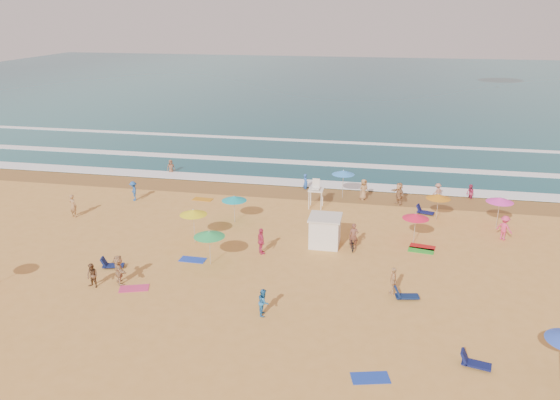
# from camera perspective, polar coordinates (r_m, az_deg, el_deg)

# --- Properties ---
(ground) EXTENTS (220.00, 220.00, 0.00)m
(ground) POSITION_cam_1_polar(r_m,az_deg,el_deg) (37.11, 0.84, -5.40)
(ground) COLOR gold
(ground) RESTS_ON ground
(ocean) EXTENTS (220.00, 140.00, 0.18)m
(ocean) POSITION_cam_1_polar(r_m,az_deg,el_deg) (118.31, 8.38, 11.71)
(ocean) COLOR #0C4756
(ocean) RESTS_ON ground
(wet_sand) EXTENTS (220.00, 220.00, 0.00)m
(wet_sand) POSITION_cam_1_polar(r_m,az_deg,el_deg) (48.60, 3.51, 0.72)
(wet_sand) COLOR olive
(wet_sand) RESTS_ON ground
(surf_foam) EXTENTS (200.00, 18.70, 0.05)m
(surf_foam) POSITION_cam_1_polar(r_m,az_deg,el_deg) (56.93, 4.73, 3.61)
(surf_foam) COLOR white
(surf_foam) RESTS_ON ground
(cabana) EXTENTS (2.00, 2.00, 2.00)m
(cabana) POSITION_cam_1_polar(r_m,az_deg,el_deg) (37.83, 4.72, -3.31)
(cabana) COLOR white
(cabana) RESTS_ON ground
(cabana_roof) EXTENTS (2.20, 2.20, 0.12)m
(cabana_roof) POSITION_cam_1_polar(r_m,az_deg,el_deg) (37.43, 4.76, -1.82)
(cabana_roof) COLOR silver
(cabana_roof) RESTS_ON cabana
(bicycle) EXTENTS (0.87, 1.70, 0.85)m
(bicycle) POSITION_cam_1_polar(r_m,az_deg,el_deg) (37.64, 7.52, -4.50)
(bicycle) COLOR black
(bicycle) RESTS_ON ground
(lifeguard_stand) EXTENTS (1.20, 1.20, 2.10)m
(lifeguard_stand) POSITION_cam_1_polar(r_m,az_deg,el_deg) (44.81, 3.77, 0.48)
(lifeguard_stand) COLOR white
(lifeguard_stand) RESTS_ON ground
(beach_umbrellas) EXTENTS (65.31, 25.67, 0.80)m
(beach_umbrellas) POSITION_cam_1_polar(r_m,az_deg,el_deg) (35.42, 4.57, -2.98)
(beach_umbrellas) COLOR #F737BB
(beach_umbrellas) RESTS_ON ground
(loungers) EXTENTS (46.51, 22.39, 0.34)m
(loungers) POSITION_cam_1_polar(r_m,az_deg,el_deg) (33.06, 15.32, -9.13)
(loungers) COLOR #0F1A4D
(loungers) RESTS_ON ground
(towels) EXTENTS (48.69, 26.26, 0.03)m
(towels) POSITION_cam_1_polar(r_m,az_deg,el_deg) (33.76, 2.94, -8.07)
(towels) COLOR #E9531D
(towels) RESTS_ON ground
(beachgoers) EXTENTS (39.31, 24.93, 2.14)m
(beachgoers) POSITION_cam_1_polar(r_m,az_deg,el_deg) (40.46, 0.16, -1.96)
(beachgoers) COLOR blue
(beachgoers) RESTS_ON ground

